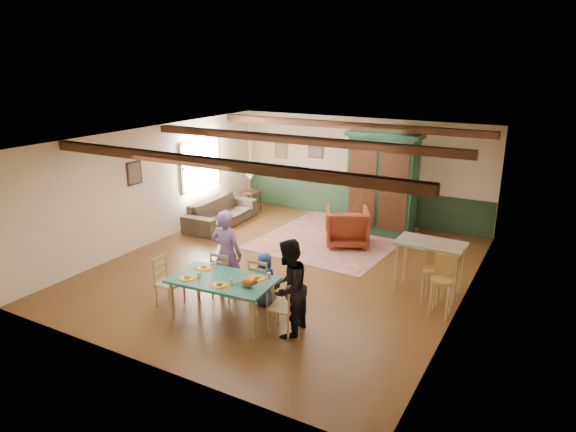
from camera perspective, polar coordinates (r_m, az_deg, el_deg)
The scene contains 35 objects.
floor at distance 10.69m, azimuth -0.27°, elevation -5.78°, with size 8.00×8.00×0.00m, color #4F2E16.
wall_back at distance 13.76m, azimuth 7.98°, elevation 5.20°, with size 7.00×0.02×2.70m, color beige.
wall_left at distance 12.29m, azimuth -14.66°, elevation 3.36°, with size 0.02×8.00×2.70m, color beige.
wall_right at distance 9.12m, azimuth 19.25°, elevation -1.85°, with size 0.02×8.00×2.70m, color beige.
ceiling at distance 9.95m, azimuth -0.29°, elevation 8.68°, with size 7.00×8.00×0.02m, color silver.
wainscot_back at distance 13.96m, azimuth 7.80°, elevation 1.57°, with size 6.95×0.03×0.90m, color #1D3621.
ceiling_beam_front at distance 8.07m, azimuth -8.40°, elevation 5.84°, with size 6.95×0.16×0.16m, color #331A0E.
ceiling_beam_mid at distance 10.31m, azimuth 0.82°, elevation 8.48°, with size 6.95×0.16×0.16m, color #331A0E.
ceiling_beam_back at distance 12.64m, azimuth 6.53°, elevation 9.99°, with size 6.95×0.16×0.16m, color #331A0E.
window_left at distance 13.47m, azimuth -9.66°, elevation 5.74°, with size 0.06×1.60×1.30m, color white, non-canonical shape.
picture_left_wall at distance 11.77m, azimuth -16.70°, elevation 4.59°, with size 0.04×0.42×0.52m, color #786957, non-canonical shape.
picture_back_a at distance 14.16m, azimuth 3.08°, elevation 7.54°, with size 0.45×0.04×0.55m, color #786957, non-canonical shape.
picture_back_b at distance 14.70m, azimuth -0.81°, elevation 7.33°, with size 0.38×0.04×0.48m, color #786957, non-canonical shape.
dining_table at distance 8.67m, azimuth -7.20°, elevation -9.10°, with size 1.71×0.95×0.71m, color #216A57, non-canonical shape.
dining_chair_far_left at distance 9.33m, azimuth -6.99°, elevation -6.45°, with size 0.40×0.42×0.90m, color #A68553, non-canonical shape.
dining_chair_far_right at distance 8.99m, azimuth -2.83°, elevation -7.31°, with size 0.40×0.42×0.90m, color #A68553, non-canonical shape.
dining_chair_end_left at distance 9.21m, azimuth -13.05°, elevation -7.14°, with size 0.40×0.42×0.90m, color #A68553, non-canonical shape.
dining_chair_end_right at distance 8.15m, azimuth -0.58°, elevation -10.01°, with size 0.40×0.42×0.90m, color #A68553, non-canonical shape.
person_man at distance 9.25m, azimuth -6.83°, elevation -4.20°, with size 0.60×0.39×1.64m, color #8160A4.
person_woman at distance 7.96m, azimuth 0.03°, elevation -8.01°, with size 0.76×0.59×1.57m, color black.
person_child at distance 9.04m, azimuth -2.61°, elevation -6.98°, with size 0.47×0.30×0.95m, color #254597.
cat at distance 8.16m, azimuth -4.52°, elevation -7.32°, with size 0.34×0.13×0.17m, color #BA6120, non-canonical shape.
place_setting_near_left at distance 8.59m, azimuth -11.12°, elevation -6.53°, with size 0.38×0.28×0.11m, color gold, non-canonical shape.
place_setting_near_center at distance 8.26m, azimuth -7.61°, elevation -7.32°, with size 0.38×0.28×0.11m, color gold, non-canonical shape.
place_setting_far_left at distance 8.94m, azimuth -9.35°, elevation -5.45°, with size 0.38×0.28×0.11m, color gold, non-canonical shape.
place_setting_far_right at distance 8.44m, azimuth -3.41°, elevation -6.66°, with size 0.38×0.28×0.11m, color gold, non-canonical shape.
area_rug at distance 12.46m, azimuth 5.09°, elevation -2.40°, with size 3.07×3.64×0.01m, color #CFB296.
armoire at distance 12.63m, azimuth 10.46°, elevation 3.52°, with size 1.77×0.71×2.49m, color #143423.
armchair at distance 11.89m, azimuth 6.57°, elevation -1.20°, with size 0.95×0.97×0.89m, color #511910.
sofa at distance 13.43m, azimuth -7.46°, elevation 0.44°, with size 2.28×0.89×0.67m, color #393023.
end_table at distance 14.50m, azimuth -4.19°, elevation 1.65°, with size 0.48×0.48×0.59m, color #331A0E, non-canonical shape.
table_lamp at distance 14.35m, azimuth -4.24°, elevation 3.84°, with size 0.30×0.30×0.54m, color beige, non-canonical shape.
counter_table at distance 9.78m, azimuth 15.33°, elevation -5.55°, with size 1.19×0.70×0.99m, color #B1A68A, non-canonical shape.
bar_stool_left at distance 9.44m, azimuth 15.82°, elevation -6.41°, with size 0.35×0.39×1.00m, color #A98241, non-canonical shape.
bar_stool_right at distance 8.99m, azimuth 16.68°, elevation -7.59°, with size 0.37×0.40×1.03m, color #A98241, non-canonical shape.
Camera 1 is at (4.85, -8.56, 4.18)m, focal length 32.00 mm.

